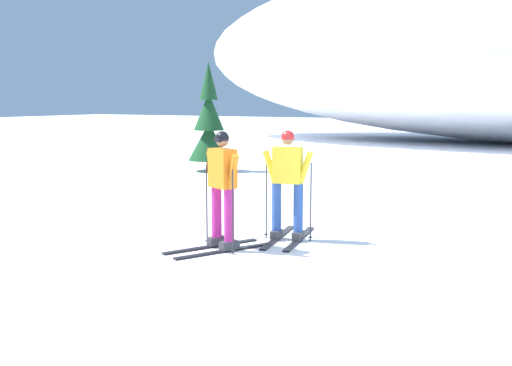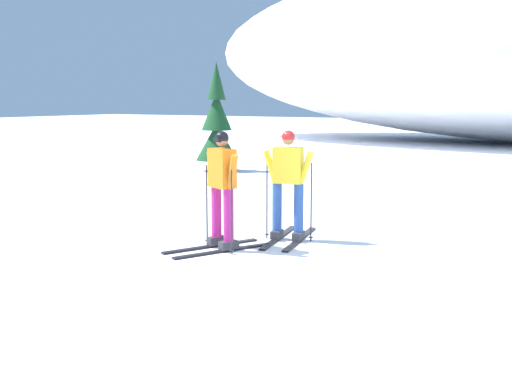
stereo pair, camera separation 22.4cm
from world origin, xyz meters
name	(u,v)px [view 2 (the right image)]	position (x,y,z in m)	size (l,w,h in m)	color
ground_plane	(339,272)	(0.00, 0.00, 0.00)	(120.00, 120.00, 0.00)	white
skier_orange_jacket	(222,187)	(-1.98, 0.28, 0.93)	(1.11, 1.63, 1.75)	black
skier_yellow_jacket	(288,183)	(-1.40, 1.26, 0.91)	(0.83, 1.80, 1.73)	black
pine_tree_far_left	(217,126)	(-7.67, 8.63, 1.39)	(1.29, 1.29, 3.33)	#47301E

